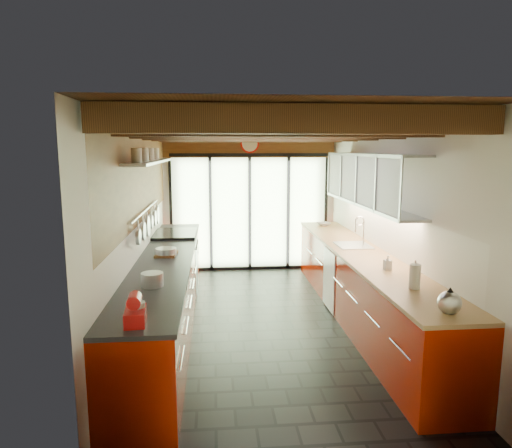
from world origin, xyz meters
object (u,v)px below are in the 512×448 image
Objects in this scene: stand_mixer at (135,311)px; kettle at (449,301)px; bowl at (324,224)px; paper_towel at (415,277)px; soap_bottle at (388,263)px.

kettle is at bearing -0.15° from stand_mixer.
bowl is (0.00, 4.36, -0.07)m from kettle.
paper_towel is 3.70m from bowl.
stand_mixer is at bearing 179.85° from kettle.
kettle is 1.36m from soap_bottle.
stand_mixer is 0.99× the size of paper_towel.
stand_mixer is 2.62m from paper_towel.
stand_mixer is at bearing -151.98° from soap_bottle.
stand_mixer is at bearing -165.54° from paper_towel.
paper_towel is (2.54, 0.66, 0.02)m from stand_mixer.
soap_bottle is 3.01m from bowl.
soap_bottle is at bearing 90.00° from kettle.
soap_bottle is at bearing 90.00° from paper_towel.
kettle is 0.66m from paper_towel.
bowl is at bearing 90.00° from paper_towel.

